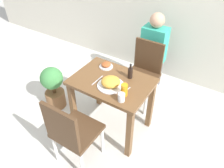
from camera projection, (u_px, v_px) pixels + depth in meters
ground_plane at (112, 125)px, 2.84m from camera, size 16.00×16.00×0.00m
dining_table at (112, 90)px, 2.47m from camera, size 0.87×0.63×0.74m
chair_near at (71, 131)px, 2.13m from camera, size 0.42×0.42×0.89m
chair_far at (144, 70)px, 2.95m from camera, size 0.42×0.42×0.89m
food_plate at (111, 83)px, 2.28m from camera, size 0.29×0.29×0.10m
side_plate at (106, 65)px, 2.58m from camera, size 0.16×0.16×0.06m
drink_cup at (121, 97)px, 2.10m from camera, size 0.07×0.07×0.09m
juice_glass at (124, 90)px, 2.15m from camera, size 0.07×0.07×0.13m
sauce_bottle at (130, 72)px, 2.38m from camera, size 0.05×0.05×0.18m
fork_utensil at (97, 80)px, 2.38m from camera, size 0.01×0.20×0.00m
spoon_utensil at (125, 91)px, 2.24m from camera, size 0.04×0.17×0.00m
potted_plant_left at (53, 86)px, 2.94m from camera, size 0.30×0.30×0.63m
person_figure at (153, 53)px, 3.16m from camera, size 0.34×0.22×1.17m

